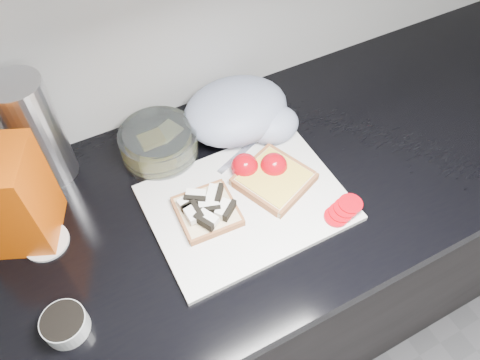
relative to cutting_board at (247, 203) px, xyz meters
name	(u,v)px	position (x,y,z in m)	size (l,w,h in m)	color
base_cabinet	(195,306)	(-0.14, 0.04, -0.48)	(3.50, 0.60, 0.86)	black
countertop	(179,220)	(-0.14, 0.04, -0.03)	(3.50, 0.64, 0.04)	black
cutting_board	(247,203)	(0.00, 0.00, 0.00)	(0.40, 0.30, 0.01)	silver
bread_left	(206,210)	(-0.09, 0.01, 0.02)	(0.13, 0.13, 0.04)	beige
bread_right	(274,179)	(0.08, 0.02, 0.02)	(0.18, 0.18, 0.02)	beige
tomato_slices	(343,210)	(0.16, -0.12, 0.01)	(0.10, 0.07, 0.02)	#B4040F
knife	(253,142)	(0.09, 0.14, 0.01)	(0.18, 0.08, 0.01)	silver
seed_tub	(65,324)	(-0.40, -0.09, 0.02)	(0.08, 0.08, 0.04)	#B0B5B5
tub_lid	(46,242)	(-0.40, 0.10, 0.00)	(0.09, 0.09, 0.01)	silver
glass_bowl	(159,144)	(-0.11, 0.21, 0.03)	(0.17, 0.17, 0.07)	silver
bread_bag	(5,198)	(-0.42, 0.15, 0.11)	(0.14, 0.13, 0.22)	#DD4503
steel_canister	(35,132)	(-0.34, 0.28, 0.12)	(0.11, 0.11, 0.25)	#B6B6BB
grocery_bag	(241,112)	(0.09, 0.20, 0.05)	(0.26, 0.22, 0.11)	#97A0BA
whole_tomatoes	(259,166)	(0.06, 0.06, 0.02)	(0.12, 0.09, 0.06)	#B4040F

